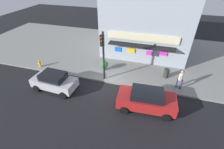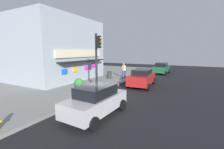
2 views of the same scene
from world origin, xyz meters
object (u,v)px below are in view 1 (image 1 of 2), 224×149
object	(u,v)px
pedestrian	(180,79)
parked_car_silver	(54,81)
trash_can	(166,73)
potted_plant_by_doorway	(104,65)
parked_car_red	(146,99)
fire_hydrant	(40,64)
traffic_light	(103,51)

from	to	relation	value
pedestrian	parked_car_silver	xyz separation A→B (m)	(-10.64, -3.00, -0.33)
trash_can	potted_plant_by_doorway	distance (m)	6.23
trash_can	parked_car_red	world-z (taller)	parked_car_red
trash_can	pedestrian	size ratio (longest dim) A/B	0.48
parked_car_red	parked_car_silver	bearing A→B (deg)	179.33
fire_hydrant	trash_can	xyz separation A→B (m)	(13.13, 1.77, 0.08)
traffic_light	parked_car_silver	distance (m)	5.08
trash_can	parked_car_silver	size ratio (longest dim) A/B	0.22
traffic_light	potted_plant_by_doorway	world-z (taller)	traffic_light
potted_plant_by_doorway	traffic_light	bearing A→B (deg)	-73.53
pedestrian	fire_hydrant	bearing A→B (deg)	-178.61
trash_can	potted_plant_by_doorway	size ratio (longest dim) A/B	0.86
traffic_light	trash_can	world-z (taller)	traffic_light
pedestrian	trash_can	bearing A→B (deg)	127.15
traffic_light	fire_hydrant	world-z (taller)	traffic_light
parked_car_red	traffic_light	bearing A→B (deg)	149.76
trash_can	parked_car_red	bearing A→B (deg)	-108.18
traffic_light	parked_car_red	distance (m)	5.44
traffic_light	fire_hydrant	size ratio (longest dim) A/B	6.21
parked_car_silver	fire_hydrant	bearing A→B (deg)	143.38
trash_can	potted_plant_by_doorway	xyz separation A→B (m)	(-6.22, -0.43, 0.15)
fire_hydrant	parked_car_red	distance (m)	11.97
fire_hydrant	parked_car_red	xyz separation A→B (m)	(11.64, -2.75, 0.35)
parked_car_silver	trash_can	bearing A→B (deg)	24.87
trash_can	parked_car_silver	world-z (taller)	parked_car_silver
potted_plant_by_doorway	trash_can	bearing A→B (deg)	3.92
potted_plant_by_doorway	parked_car_silver	distance (m)	5.21
pedestrian	parked_car_red	bearing A→B (deg)	-129.70
fire_hydrant	parked_car_red	size ratio (longest dim) A/B	0.17
traffic_light	parked_car_red	bearing A→B (deg)	-30.24
trash_can	parked_car_red	distance (m)	4.77
fire_hydrant	parked_car_red	world-z (taller)	parked_car_red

